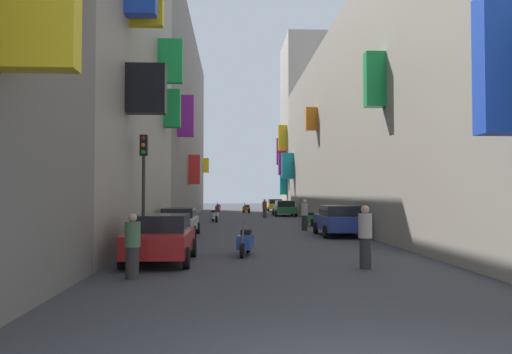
{
  "coord_description": "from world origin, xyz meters",
  "views": [
    {
      "loc": [
        -1.44,
        -5.45,
        2.08
      ],
      "look_at": [
        -0.25,
        18.49,
        2.86
      ],
      "focal_mm": 35.48,
      "sensor_mm": 36.0,
      "label": 1
    }
  ],
  "objects_px": {
    "parked_car_yellow": "(275,205)",
    "parked_car_green": "(285,208)",
    "pedestrian_crossing": "(365,237)",
    "scooter_red": "(218,208)",
    "traffic_light_near_corner": "(144,172)",
    "scooter_green": "(309,219)",
    "pedestrian_mid_street": "(305,215)",
    "scooter_blue": "(245,242)",
    "scooter_white": "(215,216)",
    "pedestrian_near_left": "(265,209)",
    "parked_car_blue": "(339,220)",
    "parked_car_silver": "(179,221)",
    "parked_car_red": "(161,237)",
    "pedestrian_near_right": "(132,246)",
    "scooter_orange": "(246,209)"
  },
  "relations": [
    {
      "from": "parked_car_green",
      "to": "scooter_red",
      "type": "bearing_deg",
      "value": 123.8
    },
    {
      "from": "parked_car_green",
      "to": "scooter_orange",
      "type": "bearing_deg",
      "value": 115.11
    },
    {
      "from": "scooter_blue",
      "to": "traffic_light_near_corner",
      "type": "height_order",
      "value": "traffic_light_near_corner"
    },
    {
      "from": "scooter_orange",
      "to": "pedestrian_near_left",
      "type": "relative_size",
      "value": 1.12
    },
    {
      "from": "parked_car_yellow",
      "to": "pedestrian_near_right",
      "type": "bearing_deg",
      "value": -99.2
    },
    {
      "from": "parked_car_blue",
      "to": "pedestrian_mid_street",
      "type": "relative_size",
      "value": 2.38
    },
    {
      "from": "scooter_green",
      "to": "pedestrian_crossing",
      "type": "xyz_separation_m",
      "value": [
        -1.31,
        -18.46,
        0.41
      ]
    },
    {
      "from": "parked_car_blue",
      "to": "pedestrian_crossing",
      "type": "relative_size",
      "value": 2.35
    },
    {
      "from": "parked_car_green",
      "to": "pedestrian_mid_street",
      "type": "relative_size",
      "value": 2.51
    },
    {
      "from": "scooter_blue",
      "to": "scooter_white",
      "type": "relative_size",
      "value": 1.01
    },
    {
      "from": "parked_car_red",
      "to": "pedestrian_mid_street",
      "type": "relative_size",
      "value": 2.28
    },
    {
      "from": "parked_car_silver",
      "to": "pedestrian_near_left",
      "type": "distance_m",
      "value": 18.7
    },
    {
      "from": "pedestrian_crossing",
      "to": "pedestrian_mid_street",
      "type": "height_order",
      "value": "pedestrian_crossing"
    },
    {
      "from": "parked_car_red",
      "to": "parked_car_blue",
      "type": "bearing_deg",
      "value": 50.95
    },
    {
      "from": "scooter_orange",
      "to": "parked_car_blue",
      "type": "bearing_deg",
      "value": -82.86
    },
    {
      "from": "parked_car_red",
      "to": "pedestrian_mid_street",
      "type": "distance_m",
      "value": 14.35
    },
    {
      "from": "scooter_blue",
      "to": "scooter_orange",
      "type": "distance_m",
      "value": 36.68
    },
    {
      "from": "scooter_green",
      "to": "parked_car_yellow",
      "type": "bearing_deg",
      "value": 89.83
    },
    {
      "from": "parked_car_blue",
      "to": "parked_car_silver",
      "type": "height_order",
      "value": "parked_car_blue"
    },
    {
      "from": "parked_car_yellow",
      "to": "parked_car_green",
      "type": "distance_m",
      "value": 12.22
    },
    {
      "from": "parked_car_green",
      "to": "scooter_blue",
      "type": "xyz_separation_m",
      "value": [
        -4.47,
        -29.59,
        -0.28
      ]
    },
    {
      "from": "pedestrian_mid_street",
      "to": "parked_car_blue",
      "type": "bearing_deg",
      "value": -73.32
    },
    {
      "from": "parked_car_green",
      "to": "scooter_green",
      "type": "distance_m",
      "value": 14.26
    },
    {
      "from": "parked_car_green",
      "to": "traffic_light_near_corner",
      "type": "xyz_separation_m",
      "value": [
        -8.07,
        -28.37,
        2.1
      ]
    },
    {
      "from": "pedestrian_near_right",
      "to": "traffic_light_near_corner",
      "type": "relative_size",
      "value": 0.38
    },
    {
      "from": "scooter_blue",
      "to": "pedestrian_near_right",
      "type": "xyz_separation_m",
      "value": [
        -2.88,
        -4.47,
        0.33
      ]
    },
    {
      "from": "scooter_white",
      "to": "scooter_orange",
      "type": "xyz_separation_m",
      "value": [
        2.84,
        16.59,
        0.0
      ]
    },
    {
      "from": "parked_car_green",
      "to": "scooter_white",
      "type": "distance_m",
      "value": 11.34
    },
    {
      "from": "scooter_red",
      "to": "traffic_light_near_corner",
      "type": "xyz_separation_m",
      "value": [
        -1.68,
        -37.91,
        2.38
      ]
    },
    {
      "from": "scooter_orange",
      "to": "pedestrian_mid_street",
      "type": "xyz_separation_m",
      "value": [
        2.5,
        -25.29,
        0.4
      ]
    },
    {
      "from": "pedestrian_near_left",
      "to": "pedestrian_near_right",
      "type": "distance_m",
      "value": 30.6
    },
    {
      "from": "parked_car_silver",
      "to": "traffic_light_near_corner",
      "type": "xyz_separation_m",
      "value": [
        -0.59,
        -6.55,
        2.12
      ]
    },
    {
      "from": "pedestrian_mid_street",
      "to": "scooter_blue",
      "type": "bearing_deg",
      "value": -107.84
    },
    {
      "from": "parked_car_red",
      "to": "scooter_white",
      "type": "xyz_separation_m",
      "value": [
        0.9,
        21.62,
        -0.29
      ]
    },
    {
      "from": "parked_car_yellow",
      "to": "scooter_blue",
      "type": "relative_size",
      "value": 2.32
    },
    {
      "from": "pedestrian_crossing",
      "to": "traffic_light_near_corner",
      "type": "relative_size",
      "value": 0.42
    },
    {
      "from": "pedestrian_near_left",
      "to": "traffic_light_near_corner",
      "type": "distance_m",
      "value": 25.26
    },
    {
      "from": "scooter_blue",
      "to": "scooter_red",
      "type": "distance_m",
      "value": 39.17
    },
    {
      "from": "scooter_white",
      "to": "pedestrian_mid_street",
      "type": "relative_size",
      "value": 1.06
    },
    {
      "from": "parked_car_yellow",
      "to": "scooter_white",
      "type": "xyz_separation_m",
      "value": [
        -6.29,
        -21.74,
        -0.28
      ]
    },
    {
      "from": "parked_car_silver",
      "to": "pedestrian_near_right",
      "type": "distance_m",
      "value": 12.24
    },
    {
      "from": "scooter_orange",
      "to": "pedestrian_near_right",
      "type": "relative_size",
      "value": 1.13
    },
    {
      "from": "scooter_white",
      "to": "pedestrian_near_left",
      "type": "relative_size",
      "value": 1.14
    },
    {
      "from": "parked_car_red",
      "to": "scooter_orange",
      "type": "relative_size",
      "value": 2.2
    },
    {
      "from": "parked_car_green",
      "to": "pedestrian_near_right",
      "type": "bearing_deg",
      "value": -102.18
    },
    {
      "from": "scooter_blue",
      "to": "scooter_green",
      "type": "distance_m",
      "value": 15.99
    },
    {
      "from": "pedestrian_crossing",
      "to": "scooter_red",
      "type": "bearing_deg",
      "value": 96.94
    },
    {
      "from": "scooter_red",
      "to": "pedestrian_near_left",
      "type": "xyz_separation_m",
      "value": [
        4.28,
        -13.45,
        0.34
      ]
    },
    {
      "from": "parked_car_red",
      "to": "pedestrian_near_left",
      "type": "bearing_deg",
      "value": 79.71
    },
    {
      "from": "scooter_red",
      "to": "pedestrian_crossing",
      "type": "relative_size",
      "value": 1.02
    }
  ]
}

